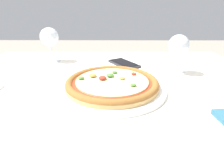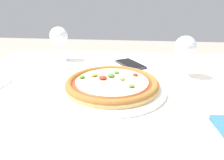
# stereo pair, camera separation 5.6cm
# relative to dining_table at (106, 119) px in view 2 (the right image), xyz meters

# --- Properties ---
(dining_table) EXTENTS (1.11, 0.97, 0.75)m
(dining_table) POSITION_rel_dining_table_xyz_m (0.00, 0.00, 0.00)
(dining_table) COLOR #997047
(dining_table) RESTS_ON ground_plane
(pizza_plate) EXTENTS (0.33, 0.33, 0.04)m
(pizza_plate) POSITION_rel_dining_table_xyz_m (0.02, 0.01, 0.12)
(pizza_plate) COLOR white
(pizza_plate) RESTS_ON dining_table
(wine_glass_far_left) EXTENTS (0.08, 0.08, 0.15)m
(wine_glass_far_left) POSITION_rel_dining_table_xyz_m (-0.26, 0.31, 0.21)
(wine_glass_far_left) COLOR silver
(wine_glass_far_left) RESTS_ON dining_table
(wine_glass_far_right) EXTENTS (0.07, 0.07, 0.14)m
(wine_glass_far_right) POSITION_rel_dining_table_xyz_m (0.25, 0.16, 0.20)
(wine_glass_far_right) COLOR silver
(wine_glass_far_right) RESTS_ON dining_table
(cell_phone) EXTENTS (0.14, 0.16, 0.01)m
(cell_phone) POSITION_rel_dining_table_xyz_m (0.07, 0.26, 0.11)
(cell_phone) COLOR #232328
(cell_phone) RESTS_ON dining_table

